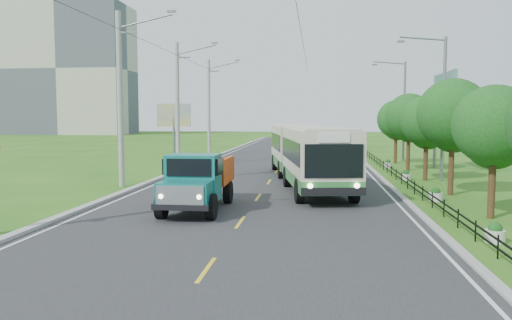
% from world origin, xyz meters
% --- Properties ---
extents(ground, '(240.00, 240.00, 0.00)m').
position_xyz_m(ground, '(0.00, 0.00, 0.00)').
color(ground, '#265915').
rests_on(ground, ground).
extents(road, '(14.00, 120.00, 0.02)m').
position_xyz_m(road, '(0.00, 20.00, 0.01)').
color(road, '#28282B').
rests_on(road, ground).
extents(curb_left, '(0.40, 120.00, 0.15)m').
position_xyz_m(curb_left, '(-7.20, 20.00, 0.07)').
color(curb_left, '#9E9E99').
rests_on(curb_left, ground).
extents(curb_right, '(0.30, 120.00, 0.10)m').
position_xyz_m(curb_right, '(7.15, 20.00, 0.05)').
color(curb_right, '#9E9E99').
rests_on(curb_right, ground).
extents(edge_line_left, '(0.12, 120.00, 0.00)m').
position_xyz_m(edge_line_left, '(-6.65, 20.00, 0.02)').
color(edge_line_left, silver).
rests_on(edge_line_left, road).
extents(edge_line_right, '(0.12, 120.00, 0.00)m').
position_xyz_m(edge_line_right, '(6.65, 20.00, 0.02)').
color(edge_line_right, silver).
rests_on(edge_line_right, road).
extents(centre_dash, '(0.12, 2.20, 0.00)m').
position_xyz_m(centre_dash, '(0.00, 0.00, 0.02)').
color(centre_dash, yellow).
rests_on(centre_dash, road).
extents(railing_right, '(0.04, 40.00, 0.60)m').
position_xyz_m(railing_right, '(8.00, 14.00, 0.30)').
color(railing_right, black).
rests_on(railing_right, ground).
extents(pole_near, '(3.51, 0.32, 10.00)m').
position_xyz_m(pole_near, '(-8.26, 9.00, 5.09)').
color(pole_near, gray).
rests_on(pole_near, ground).
extents(pole_mid, '(3.51, 0.32, 10.00)m').
position_xyz_m(pole_mid, '(-8.26, 21.00, 5.09)').
color(pole_mid, gray).
rests_on(pole_mid, ground).
extents(pole_far, '(3.51, 0.32, 10.00)m').
position_xyz_m(pole_far, '(-8.26, 33.00, 5.09)').
color(pole_far, gray).
rests_on(pole_far, ground).
extents(tree_second, '(3.18, 3.26, 5.30)m').
position_xyz_m(tree_second, '(9.86, 2.14, 3.52)').
color(tree_second, '#382314').
rests_on(tree_second, ground).
extents(tree_third, '(3.60, 3.62, 6.00)m').
position_xyz_m(tree_third, '(9.86, 8.14, 3.99)').
color(tree_third, '#382314').
rests_on(tree_third, ground).
extents(tree_fourth, '(3.24, 3.31, 5.40)m').
position_xyz_m(tree_fourth, '(9.86, 14.14, 3.59)').
color(tree_fourth, '#382314').
rests_on(tree_fourth, ground).
extents(tree_fifth, '(3.48, 3.52, 5.80)m').
position_xyz_m(tree_fifth, '(9.86, 20.14, 3.85)').
color(tree_fifth, '#382314').
rests_on(tree_fifth, ground).
extents(tree_back, '(3.30, 3.36, 5.50)m').
position_xyz_m(tree_back, '(9.86, 26.14, 3.65)').
color(tree_back, '#382314').
rests_on(tree_back, ground).
extents(streetlight_mid, '(3.02, 0.20, 9.07)m').
position_xyz_m(streetlight_mid, '(10.64, 14.00, 4.90)').
color(streetlight_mid, slate).
rests_on(streetlight_mid, ground).
extents(streetlight_far, '(3.02, 0.20, 9.07)m').
position_xyz_m(streetlight_far, '(10.64, 28.00, 4.90)').
color(streetlight_far, slate).
rests_on(streetlight_far, ground).
extents(planter_front, '(0.64, 0.64, 0.67)m').
position_xyz_m(planter_front, '(8.60, -2.00, 0.29)').
color(planter_front, silver).
rests_on(planter_front, ground).
extents(planter_near, '(0.64, 0.64, 0.67)m').
position_xyz_m(planter_near, '(8.60, 6.00, 0.29)').
color(planter_near, silver).
rests_on(planter_near, ground).
extents(planter_mid, '(0.64, 0.64, 0.67)m').
position_xyz_m(planter_mid, '(8.60, 14.00, 0.29)').
color(planter_mid, silver).
rests_on(planter_mid, ground).
extents(planter_far, '(0.64, 0.64, 0.67)m').
position_xyz_m(planter_far, '(8.60, 22.00, 0.29)').
color(planter_far, silver).
rests_on(planter_far, ground).
extents(billboard_left, '(3.00, 0.20, 5.20)m').
position_xyz_m(billboard_left, '(-9.50, 24.00, 3.87)').
color(billboard_left, slate).
rests_on(billboard_left, ground).
extents(billboard_right, '(0.24, 6.00, 7.30)m').
position_xyz_m(billboard_right, '(12.30, 20.00, 5.34)').
color(billboard_right, slate).
rests_on(billboard_right, ground).
extents(apartment_near, '(28.00, 14.00, 30.00)m').
position_xyz_m(apartment_near, '(-55.00, 95.00, 15.00)').
color(apartment_near, '#B7B2A3').
rests_on(apartment_near, ground).
extents(apartment_far, '(24.00, 14.00, 26.00)m').
position_xyz_m(apartment_far, '(-80.00, 120.00, 13.00)').
color(apartment_far, '#B7B2A3').
rests_on(apartment_far, ground).
extents(bus, '(5.61, 17.88, 3.41)m').
position_xyz_m(bus, '(2.23, 11.84, 2.05)').
color(bus, '#317C38').
rests_on(bus, ground).
extents(dump_truck, '(2.35, 5.93, 2.48)m').
position_xyz_m(dump_truck, '(-2.21, 2.39, 1.41)').
color(dump_truck, '#126E67').
rests_on(dump_truck, ground).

